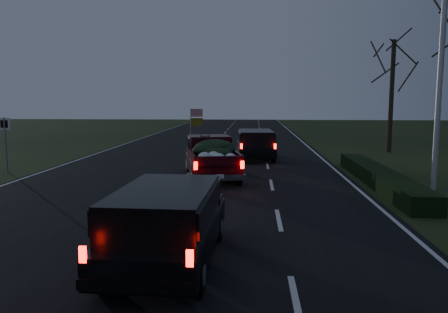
% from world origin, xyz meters
% --- Properties ---
extents(ground, '(120.00, 120.00, 0.00)m').
position_xyz_m(ground, '(0.00, 0.00, 0.00)').
color(ground, black).
rests_on(ground, ground).
extents(road_asphalt, '(14.00, 120.00, 0.02)m').
position_xyz_m(road_asphalt, '(0.00, 0.00, 0.01)').
color(road_asphalt, black).
rests_on(road_asphalt, ground).
extents(hedge_row, '(1.00, 10.00, 0.60)m').
position_xyz_m(hedge_row, '(7.80, 3.00, 0.30)').
color(hedge_row, black).
rests_on(hedge_row, ground).
extents(light_pole, '(0.50, 0.90, 9.16)m').
position_xyz_m(light_pole, '(9.50, 2.00, 5.48)').
color(light_pole, silver).
rests_on(light_pole, ground).
extents(route_sign, '(0.55, 0.08, 2.50)m').
position_xyz_m(route_sign, '(-8.50, 5.00, 1.66)').
color(route_sign, gray).
rests_on(route_sign, ground).
extents(bare_tree_far, '(3.60, 3.60, 7.00)m').
position_xyz_m(bare_tree_far, '(11.50, 14.00, 5.23)').
color(bare_tree_far, black).
rests_on(bare_tree_far, ground).
extents(pickup_truck, '(2.87, 5.25, 2.61)m').
position_xyz_m(pickup_truck, '(1.10, 4.08, 0.98)').
color(pickup_truck, '#37070F').
rests_on(pickup_truck, ground).
extents(lead_suv, '(2.16, 4.67, 1.31)m').
position_xyz_m(lead_suv, '(3.01, 10.03, 0.99)').
color(lead_suv, black).
rests_on(lead_suv, ground).
extents(rear_suv, '(2.10, 4.50, 1.28)m').
position_xyz_m(rear_suv, '(1.18, -5.89, 0.97)').
color(rear_suv, black).
rests_on(rear_suv, ground).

